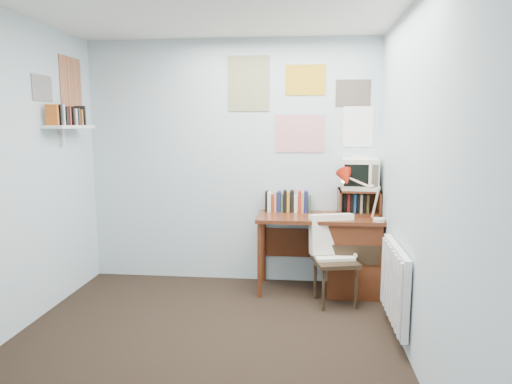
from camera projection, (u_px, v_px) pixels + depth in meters
ground at (195, 361)px, 3.19m from camera, size 3.50×3.50×0.00m
back_wall at (232, 163)px, 4.73m from camera, size 3.00×0.02×2.50m
right_wall at (425, 187)px, 2.86m from camera, size 0.02×3.50×2.50m
desk at (346, 252)px, 4.47m from camera, size 1.20×0.55×0.76m
desk_chair at (336, 262)px, 4.16m from camera, size 0.48×0.47×0.79m
desk_lamp at (380, 199)px, 4.15m from camera, size 0.36×0.33×0.42m
tv_riser at (359, 202)px, 4.50m from camera, size 0.40×0.30×0.25m
crt_tv at (360, 172)px, 4.47m from camera, size 0.37×0.35×0.33m
book_row at (295, 201)px, 4.63m from camera, size 0.60×0.14×0.22m
radiator at (395, 284)px, 3.53m from camera, size 0.09×0.80×0.60m
wall_shelf at (70, 127)px, 4.18m from camera, size 0.20×0.62×0.24m
posters_back at (300, 103)px, 4.57m from camera, size 1.20×0.01×0.90m
posters_left at (57, 85)px, 4.13m from camera, size 0.01×0.70×0.60m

